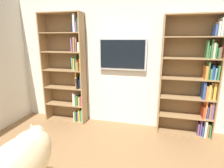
# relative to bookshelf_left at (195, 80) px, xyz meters

# --- Properties ---
(wall_back) EXTENTS (4.52, 0.06, 2.70)m
(wall_back) POSITION_rel_bookshelf_left_xyz_m (1.30, -0.17, 0.32)
(wall_back) COLOR silver
(wall_back) RESTS_ON ground
(bookshelf_left) EXTENTS (0.95, 0.28, 2.10)m
(bookshelf_left) POSITION_rel_bookshelf_left_xyz_m (0.00, 0.00, 0.00)
(bookshelf_left) COLOR #937047
(bookshelf_left) RESTS_ON ground
(bookshelf_right) EXTENTS (0.87, 0.28, 2.20)m
(bookshelf_right) POSITION_rel_bookshelf_left_xyz_m (2.39, -0.00, 0.05)
(bookshelf_right) COLOR #937047
(bookshelf_right) RESTS_ON ground
(wall_mounted_tv) EXTENTS (0.91, 0.07, 0.60)m
(wall_mounted_tv) POSITION_rel_bookshelf_left_xyz_m (1.30, -0.08, 0.41)
(wall_mounted_tv) COLOR #B7B7BC
(cat) EXTENTS (0.32, 0.70, 0.35)m
(cat) POSITION_rel_bookshelf_left_xyz_m (1.47, 2.43, -0.08)
(cat) COLOR #D1B284
(cat) RESTS_ON desk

